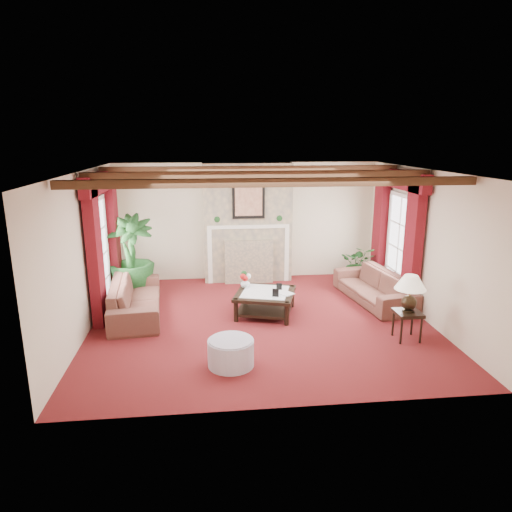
{
  "coord_description": "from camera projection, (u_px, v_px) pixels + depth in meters",
  "views": [
    {
      "loc": [
        -0.93,
        -7.67,
        3.24
      ],
      "look_at": [
        -0.04,
        0.4,
        1.13
      ],
      "focal_mm": 32.0,
      "sensor_mm": 36.0,
      "label": 1
    }
  ],
  "objects": [
    {
      "name": "book",
      "position": [
        281.0,
        287.0,
        8.33
      ],
      "size": [
        0.25,
        0.24,
        0.31
      ],
      "primitive_type": "imported",
      "rotation": [
        0.0,
        0.0,
        0.61
      ],
      "color": "black",
      "rests_on": "coffee_table"
    },
    {
      "name": "sofa_right",
      "position": [
        374.0,
        282.0,
        9.23
      ],
      "size": [
        2.31,
        1.25,
        0.83
      ],
      "primitive_type": "imported",
      "rotation": [
        0.0,
        0.0,
        -1.42
      ],
      "color": "#320D19",
      "rests_on": "ground"
    },
    {
      "name": "curtains_right",
      "position": [
        400.0,
        174.0,
        8.91
      ],
      "size": [
        0.2,
        2.4,
        2.55
      ],
      "primitive_type": null,
      "color": "#520B13",
      "rests_on": "ground"
    },
    {
      "name": "french_door_left",
      "position": [
        95.0,
        200.0,
        8.41
      ],
      "size": [
        0.1,
        1.1,
        2.16
      ],
      "primitive_type": null,
      "color": "white",
      "rests_on": "ground"
    },
    {
      "name": "fireplace",
      "position": [
        247.0,
        163.0,
        10.07
      ],
      "size": [
        2.0,
        0.52,
        2.7
      ],
      "primitive_type": null,
      "color": "tan",
      "rests_on": "ground"
    },
    {
      "name": "photo_frame_a",
      "position": [
        276.0,
        293.0,
        8.26
      ],
      "size": [
        0.12,
        0.05,
        0.16
      ],
      "primitive_type": null,
      "rotation": [
        0.0,
        0.0,
        -0.29
      ],
      "color": "black",
      "rests_on": "coffee_table"
    },
    {
      "name": "small_plant",
      "position": [
        359.0,
        268.0,
        10.42
      ],
      "size": [
        1.47,
        1.49,
        0.7
      ],
      "primitive_type": "imported",
      "rotation": [
        0.0,
        0.0,
        -0.42
      ],
      "color": "black",
      "rests_on": "ground"
    },
    {
      "name": "table_lamp",
      "position": [
        410.0,
        293.0,
        7.37
      ],
      "size": [
        0.5,
        0.5,
        0.64
      ],
      "primitive_type": null,
      "color": "black",
      "rests_on": "side_table"
    },
    {
      "name": "right_wall",
      "position": [
        425.0,
        245.0,
        8.27
      ],
      "size": [
        0.02,
        5.5,
        2.7
      ],
      "primitive_type": "cube",
      "color": "beige",
      "rests_on": "ground"
    },
    {
      "name": "ottoman",
      "position": [
        231.0,
        353.0,
        6.65
      ],
      "size": [
        0.68,
        0.68,
        0.4
      ],
      "primitive_type": "cylinder",
      "color": "#A8A4BA",
      "rests_on": "ground"
    },
    {
      "name": "ceiling_beams",
      "position": [
        261.0,
        175.0,
        7.63
      ],
      "size": [
        6.0,
        3.0,
        0.12
      ],
      "primitive_type": null,
      "color": "#321D0F",
      "rests_on": "ceiling"
    },
    {
      "name": "left_wall",
      "position": [
        84.0,
        254.0,
        7.64
      ],
      "size": [
        0.02,
        5.5,
        2.7
      ],
      "primitive_type": "cube",
      "color": "beige",
      "rests_on": "ground"
    },
    {
      "name": "curtains_left",
      "position": [
        99.0,
        177.0,
        8.31
      ],
      "size": [
        0.2,
        2.4,
        2.55
      ],
      "primitive_type": null,
      "color": "#520B13",
      "rests_on": "ground"
    },
    {
      "name": "photo_frame_b",
      "position": [
        279.0,
        287.0,
        8.64
      ],
      "size": [
        0.11,
        0.05,
        0.14
      ],
      "primitive_type": null,
      "rotation": [
        0.0,
        0.0,
        -0.25
      ],
      "color": "black",
      "rests_on": "coffee_table"
    },
    {
      "name": "ceiling",
      "position": [
        261.0,
        171.0,
        7.61
      ],
      "size": [
        6.0,
        6.0,
        0.0
      ],
      "primitive_type": "plane",
      "rotation": [
        3.14,
        0.0,
        0.0
      ],
      "color": "white",
      "rests_on": "floor"
    },
    {
      "name": "french_door_right",
      "position": [
        404.0,
        195.0,
        9.03
      ],
      "size": [
        0.1,
        1.1,
        2.16
      ],
      "primitive_type": null,
      "color": "white",
      "rests_on": "ground"
    },
    {
      "name": "floor",
      "position": [
        261.0,
        321.0,
        8.3
      ],
      "size": [
        6.0,
        6.0,
        0.0
      ],
      "primitive_type": "plane",
      "color": "#500E17",
      "rests_on": "ground"
    },
    {
      "name": "back_wall",
      "position": [
        247.0,
        221.0,
        10.6
      ],
      "size": [
        6.0,
        0.02,
        2.7
      ],
      "primitive_type": "cube",
      "color": "beige",
      "rests_on": "ground"
    },
    {
      "name": "flower_vase",
      "position": [
        245.0,
        283.0,
        8.78
      ],
      "size": [
        0.29,
        0.3,
        0.18
      ],
      "primitive_type": "imported",
      "rotation": [
        0.0,
        0.0,
        -0.29
      ],
      "color": "silver",
      "rests_on": "coffee_table"
    },
    {
      "name": "potted_palm",
      "position": [
        132.0,
        273.0,
        9.57
      ],
      "size": [
        1.57,
        2.05,
        0.95
      ],
      "primitive_type": "imported",
      "rotation": [
        0.0,
        0.0,
        0.19
      ],
      "color": "black",
      "rests_on": "ground"
    },
    {
      "name": "sofa_left",
      "position": [
        135.0,
        292.0,
        8.52
      ],
      "size": [
        2.35,
        1.07,
        0.87
      ],
      "primitive_type": "imported",
      "rotation": [
        0.0,
        0.0,
        1.66
      ],
      "color": "#320D19",
      "rests_on": "ground"
    },
    {
      "name": "side_table",
      "position": [
        407.0,
        325.0,
        7.51
      ],
      "size": [
        0.51,
        0.51,
        0.49
      ],
      "primitive_type": null,
      "rotation": [
        0.0,
        0.0,
        -0.28
      ],
      "color": "black",
      "rests_on": "ground"
    },
    {
      "name": "coffee_table",
      "position": [
        265.0,
        303.0,
        8.6
      ],
      "size": [
        1.32,
        1.32,
        0.43
      ],
      "primitive_type": null,
      "rotation": [
        0.0,
        0.0,
        -0.29
      ],
      "color": "black",
      "rests_on": "ground"
    }
  ]
}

